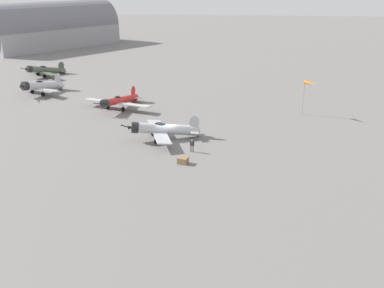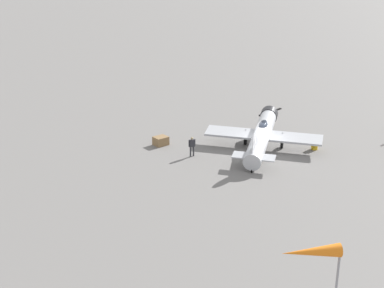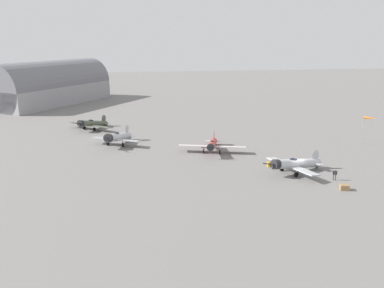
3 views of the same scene
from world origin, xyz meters
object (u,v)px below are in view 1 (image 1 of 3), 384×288
object	(u,v)px
airplane_mid_apron	(119,101)
windsock_mast	(310,84)
airplane_far_line	(41,86)
ground_crew_mechanic	(192,144)
airplane_outer_stand	(45,70)
airplane_foreground	(163,129)
equipment_crate	(183,161)
fuel_drum	(148,127)

from	to	relation	value
airplane_mid_apron	windsock_mast	bearing A→B (deg)	105.73
airplane_far_line	ground_crew_mechanic	bearing A→B (deg)	80.10
airplane_outer_stand	ground_crew_mechanic	xyz separation A→B (m)	(-38.19, 41.74, -0.33)
airplane_foreground	airplane_mid_apron	xyz separation A→B (m)	(10.15, -14.13, -0.10)
airplane_mid_apron	windsock_mast	distance (m)	31.95
ground_crew_mechanic	equipment_crate	bearing A→B (deg)	12.83
ground_crew_mechanic	fuel_drum	bearing A→B (deg)	-113.60
airplane_far_line	fuel_drum	distance (m)	31.02
airplane_mid_apron	equipment_crate	distance (m)	26.28
airplane_far_line	airplane_outer_stand	bearing A→B (deg)	-129.21
airplane_foreground	airplane_far_line	bearing A→B (deg)	-57.58
airplane_outer_stand	equipment_crate	xyz separation A→B (m)	(-37.49, 45.62, -0.99)
airplane_foreground	windsock_mast	bearing A→B (deg)	-167.28
ground_crew_mechanic	fuel_drum	world-z (taller)	ground_crew_mechanic
fuel_drum	airplane_foreground	bearing A→B (deg)	128.86
airplane_mid_apron	airplane_foreground	bearing A→B (deg)	53.02
equipment_crate	windsock_mast	bearing A→B (deg)	-129.73
airplane_far_line	windsock_mast	xyz separation A→B (m)	(-49.29, 8.99, 3.71)
airplane_outer_stand	windsock_mast	size ratio (longest dim) A/B	1.81
ground_crew_mechanic	windsock_mast	bearing A→B (deg)	158.75
equipment_crate	airplane_mid_apron	bearing A→B (deg)	-57.89
airplane_foreground	airplane_outer_stand	world-z (taller)	airplane_foreground
airplane_outer_stand	equipment_crate	world-z (taller)	airplane_outer_stand
airplane_foreground	fuel_drum	xyz separation A→B (m)	(2.94, -3.65, -1.09)
airplane_far_line	airplane_outer_stand	size ratio (longest dim) A/B	0.95
airplane_outer_stand	windsock_mast	xyz separation A→B (m)	(-55.24, 24.26, 3.92)
airplane_far_line	airplane_outer_stand	xyz separation A→B (m)	(5.95, -15.27, -0.22)
airplane_far_line	airplane_foreground	bearing A→B (deg)	80.77
airplane_far_line	airplane_outer_stand	world-z (taller)	airplane_far_line
airplane_mid_apron	ground_crew_mechanic	xyz separation A→B (m)	(-14.65, 18.36, -0.36)
airplane_mid_apron	airplane_far_line	size ratio (longest dim) A/B	1.27
airplane_foreground	airplane_mid_apron	world-z (taller)	airplane_foreground
ground_crew_mechanic	airplane_far_line	bearing A→B (deg)	-106.35
airplane_far_line	equipment_crate	bearing A→B (deg)	75.59
fuel_drum	windsock_mast	world-z (taller)	windsock_mast
windsock_mast	fuel_drum	bearing A→B (deg)	21.41
airplane_mid_apron	equipment_crate	size ratio (longest dim) A/B	8.80
fuel_drum	airplane_outer_stand	bearing A→B (deg)	-47.75
airplane_outer_stand	fuel_drum	distance (m)	45.75
airplane_foreground	ground_crew_mechanic	distance (m)	6.19
airplane_foreground	equipment_crate	world-z (taller)	airplane_foreground
airplane_mid_apron	airplane_outer_stand	xyz separation A→B (m)	(23.54, -23.38, -0.03)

